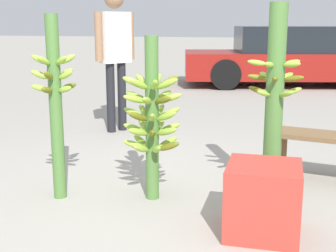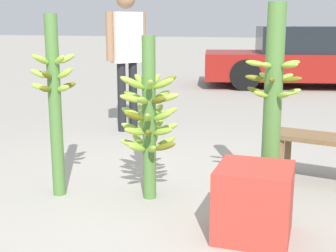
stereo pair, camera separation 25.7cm
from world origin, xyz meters
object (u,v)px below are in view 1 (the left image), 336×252
produce_crate (263,200)px  parked_car (286,57)px  banana_stalk_left (55,101)px  banana_stalk_center (152,116)px  vendor_person (115,46)px  banana_stalk_right (274,101)px

produce_crate → parked_car: bearing=89.3°
parked_car → produce_crate: (-0.09, -7.64, -0.38)m
banana_stalk_left → banana_stalk_center: banana_stalk_left is taller
banana_stalk_left → parked_car: bearing=77.2°
vendor_person → banana_stalk_left: bearing=44.0°
banana_stalk_left → banana_stalk_right: bearing=13.6°
vendor_person → produce_crate: vendor_person is taller
banana_stalk_right → produce_crate: size_ratio=3.21×
banana_stalk_center → banana_stalk_right: 0.93m
banana_stalk_center → vendor_person: size_ratio=0.72×
banana_stalk_left → parked_car: size_ratio=0.31×
parked_car → vendor_person: bearing=145.7°
parked_car → banana_stalk_left: bearing=154.7°
vendor_person → produce_crate: size_ratio=3.74×
banana_stalk_center → vendor_person: bearing=116.8°
banana_stalk_center → vendor_person: 2.42m
banana_stalk_right → parked_car: 6.98m
produce_crate → banana_stalk_left: bearing=170.1°
banana_stalk_left → produce_crate: bearing=-9.9°
banana_stalk_left → parked_car: banana_stalk_left is taller
parked_car → banana_stalk_right: bearing=166.9°
banana_stalk_left → produce_crate: banana_stalk_left is taller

